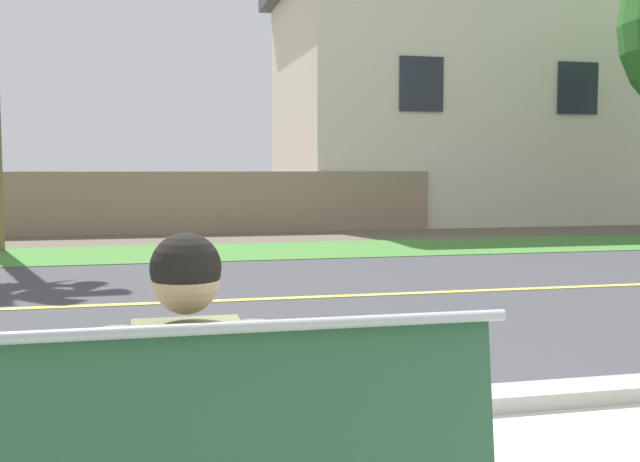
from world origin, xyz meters
The scene contains 8 objects.
ground_plane centered at (0.00, 8.00, 0.00)m, with size 140.00×140.00×0.00m, color #665B4C.
curb_edge centered at (0.00, 2.35, 0.06)m, with size 44.00×0.30×0.11m, color #ADA89E.
street_asphalt centered at (0.00, 6.50, 0.00)m, with size 52.00×8.00×0.01m, color #424247.
road_centre_line centered at (0.00, 6.50, 0.01)m, with size 48.00×0.14×0.01m, color #E0CC4C.
far_verge_grass centered at (0.00, 11.48, 0.01)m, with size 48.00×2.80×0.02m, color #478438.
seated_person_olive centered at (-1.52, 0.67, 0.68)m, with size 0.52×0.68×1.25m.
garden_wall centered at (-1.46, 15.64, 0.70)m, with size 13.00×0.36×1.40m, color gray.
house_across_street centered at (6.98, 18.84, 3.51)m, with size 9.99×6.91×6.93m.
Camera 1 is at (-1.65, -1.82, 1.45)m, focal length 42.88 mm.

